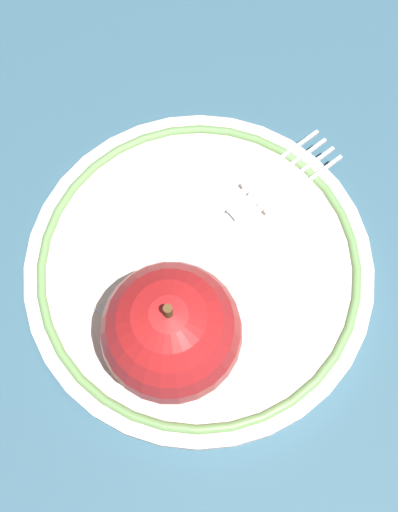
{
  "coord_description": "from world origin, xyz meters",
  "views": [
    {
      "loc": [
        0.07,
        0.14,
        0.44
      ],
      "look_at": [
        0.02,
        0.01,
        0.04
      ],
      "focal_mm": 50.0,
      "sensor_mm": 36.0,
      "label": 1
    }
  ],
  "objects": [
    {
      "name": "plate",
      "position": [
        0.02,
        0.01,
        0.01
      ],
      "size": [
        0.22,
        0.22,
        0.02
      ],
      "color": "beige",
      "rests_on": "ground_plane"
    },
    {
      "name": "apple_red_whole",
      "position": [
        0.05,
        0.05,
        0.06
      ],
      "size": [
        0.08,
        0.08,
        0.09
      ],
      "color": "#B31C1E",
      "rests_on": "plate"
    },
    {
      "name": "ground_plane",
      "position": [
        0.0,
        0.0,
        0.0
      ],
      "size": [
        2.0,
        2.0,
        0.0
      ],
      "primitive_type": "plane",
      "color": "#33596D"
    },
    {
      "name": "fork",
      "position": [
        -0.0,
        -0.01,
        0.02
      ],
      "size": [
        0.19,
        0.07,
        0.0
      ],
      "rotation": [
        0.0,
        0.0,
        3.42
      ],
      "color": "silver",
      "rests_on": "plate"
    }
  ]
}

